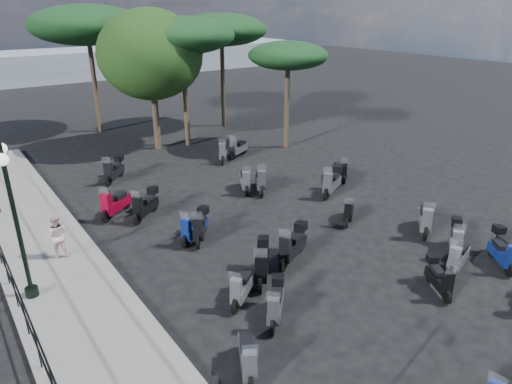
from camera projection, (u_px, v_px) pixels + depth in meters
ground at (290, 258)px, 15.03m from camera, size 120.00×120.00×0.00m
sidewalk at (61, 279)px, 13.74m from camera, size 3.00×30.00×0.15m
railing at (9, 272)px, 12.57m from camera, size 0.04×26.04×1.10m
lamp_post_1 at (15, 214)px, 11.85m from camera, size 0.43×1.30×4.44m
pedestrian_far at (57, 235)px, 14.57m from camera, size 0.87×0.78×1.48m
scooter_1 at (248, 358)px, 10.15m from camera, size 0.92×1.46×1.29m
scooter_2 at (242, 288)px, 12.65m from camera, size 1.36×1.05×1.29m
scooter_3 at (195, 227)px, 15.99m from camera, size 1.53×1.02×1.35m
scooter_4 at (200, 228)px, 15.95m from camera, size 1.13×1.47×1.39m
scooter_5 at (115, 204)px, 17.79m from camera, size 1.59×1.19×1.48m
scooter_7 at (275, 304)px, 11.91m from camera, size 1.24×1.26×1.28m
scooter_8 at (262, 264)px, 13.65m from camera, size 1.31×1.49×1.44m
scooter_9 at (293, 246)px, 14.65m from camera, size 1.69×1.02×1.45m
scooter_10 at (146, 205)px, 17.66m from camera, size 1.49×1.20×1.39m
scooter_11 at (114, 170)px, 21.35m from camera, size 1.37×1.36×1.40m
scooter_14 at (439, 278)px, 13.09m from camera, size 0.90×1.34×1.18m
scooter_15 at (348, 212)px, 17.34m from camera, size 1.26×1.04×1.22m
scooter_16 at (245, 181)px, 20.20m from camera, size 0.97×1.58×1.38m
scooter_17 at (224, 152)px, 24.05m from camera, size 1.17×1.48×1.41m
scooter_19 at (458, 258)px, 14.05m from camera, size 1.69×0.75×1.38m
scooter_20 at (502, 254)px, 14.34m from camera, size 1.05×1.34×1.27m
scooter_21 at (425, 220)px, 16.50m from camera, size 1.51×1.25×1.47m
scooter_22 at (261, 181)px, 20.14m from camera, size 1.11×1.64×1.48m
scooter_24 at (508, 248)px, 14.59m from camera, size 0.97×1.52×1.33m
scooter_25 at (456, 239)px, 15.16m from camera, size 1.48×1.10×1.35m
scooter_26 at (332, 182)px, 19.82m from camera, size 1.72×1.05×1.48m
scooter_27 at (340, 171)px, 21.49m from camera, size 0.91×1.47×1.29m
scooter_28 at (238, 149)px, 24.74m from camera, size 1.61×0.91×1.37m
broadleaf_tree at (151, 55)px, 24.43m from camera, size 5.64×5.64×7.63m
pine_0 at (182, 36)px, 24.70m from camera, size 5.76×5.76×7.19m
pine_1 at (221, 30)px, 28.91m from camera, size 5.83×5.83×7.26m
pine_2 at (87, 25)px, 27.44m from camera, size 6.87×6.87×7.79m
pine_3 at (288, 56)px, 24.70m from camera, size 4.38×4.38×5.94m
distant_hills at (19, 68)px, 48.21m from camera, size 70.00×8.00×3.00m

